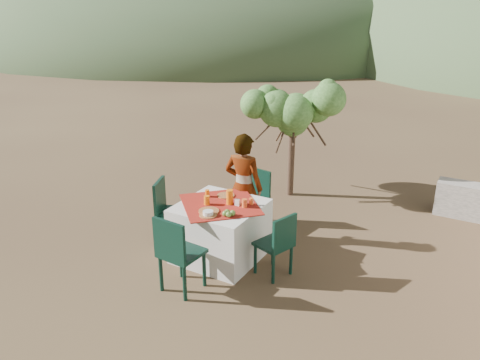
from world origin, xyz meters
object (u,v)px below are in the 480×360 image
shrub_tree (297,116)px  chair_near (177,251)px  chair_left (168,209)px  person (244,187)px  juice_pitcher (230,197)px  table (220,231)px  chair_right (278,242)px  chair_far (255,195)px

shrub_tree → chair_near: bearing=-89.4°
chair_left → person: size_ratio=0.60×
chair_left → juice_pitcher: (0.95, 0.08, 0.34)m
shrub_tree → juice_pitcher: size_ratio=9.30×
table → person: person is taller
chair_left → shrub_tree: shrub_tree is taller
chair_right → chair_far: bearing=-122.7°
table → chair_far: (-0.06, 1.08, 0.10)m
chair_near → chair_right: bearing=-130.3°
chair_near → juice_pitcher: size_ratio=4.97×
chair_near → chair_right: size_ratio=1.14×
chair_left → person: 1.09m
table → person: bearing=90.5°
chair_far → person: size_ratio=0.56×
chair_near → shrub_tree: shrub_tree is taller
shrub_tree → juice_pitcher: (0.14, -2.44, -0.56)m
chair_near → chair_left: bearing=-43.5°
chair_far → shrub_tree: (0.03, 1.42, 0.94)m
table → shrub_tree: (-0.03, 2.50, 1.04)m
table → person: 0.74m
chair_far → juice_pitcher: bearing=-70.5°
shrub_tree → person: bearing=-89.3°
chair_right → shrub_tree: (-0.89, 2.57, 0.95)m
chair_far → chair_near: 2.03m
chair_far → table: bearing=-76.8°
chair_near → juice_pitcher: bearing=-91.8°
chair_far → shrub_tree: bearing=98.7°
juice_pitcher → chair_far: bearing=99.6°
table → chair_left: 0.85m
chair_right → juice_pitcher: 0.86m
chair_right → juice_pitcher: size_ratio=4.34×
chair_far → juice_pitcher: 1.11m
chair_right → table: bearing=-75.8°
chair_left → shrub_tree: 2.80m
chair_left → juice_pitcher: size_ratio=4.80×
chair_near → shrub_tree: bearing=-85.4°
table → chair_near: 0.95m
table → chair_left: chair_left is taller
chair_near → juice_pitcher: chair_near is taller
chair_left → person: bearing=-73.0°
juice_pitcher → person: bearing=101.5°
shrub_tree → juice_pitcher: bearing=-86.7°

